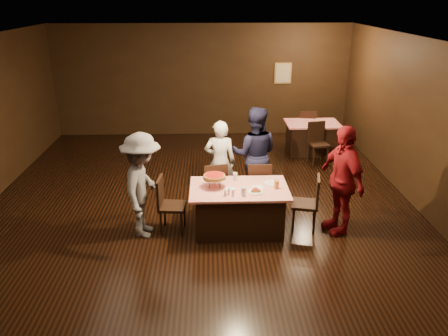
{
  "coord_description": "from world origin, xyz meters",
  "views": [
    {
      "loc": [
        0.18,
        -6.92,
        3.71
      ],
      "look_at": [
        0.42,
        -0.16,
        1.0
      ],
      "focal_mm": 35.0,
      "sensor_mm": 36.0,
      "label": 1
    }
  ],
  "objects_px": {
    "chair_end_left": "(172,205)",
    "diner_red_shirt": "(341,180)",
    "back_table": "(311,138)",
    "glass_amber": "(276,185)",
    "main_table": "(239,209)",
    "glass_back": "(235,177)",
    "diner_navy_hoodie": "(255,154)",
    "chair_end_right": "(305,203)",
    "pizza_stand": "(214,177)",
    "plate_empty": "(271,183)",
    "diner_grey_knit": "(143,186)",
    "chair_far_right": "(258,185)",
    "diner_white_jacket": "(220,162)",
    "chair_back_near": "(318,143)",
    "chair_far_left": "(214,186)",
    "chair_back_far": "(307,127)",
    "glass_front_left": "(244,192)"
  },
  "relations": [
    {
      "from": "chair_end_left",
      "to": "diner_red_shirt",
      "type": "height_order",
      "value": "diner_red_shirt"
    },
    {
      "from": "back_table",
      "to": "glass_amber",
      "type": "xyz_separation_m",
      "value": [
        -1.46,
        -3.83,
        0.46
      ]
    },
    {
      "from": "main_table",
      "to": "glass_back",
      "type": "distance_m",
      "value": 0.55
    },
    {
      "from": "diner_navy_hoodie",
      "to": "glass_back",
      "type": "relative_size",
      "value": 12.94
    },
    {
      "from": "glass_amber",
      "to": "chair_end_right",
      "type": "bearing_deg",
      "value": 5.71
    },
    {
      "from": "pizza_stand",
      "to": "plate_empty",
      "type": "xyz_separation_m",
      "value": [
        0.95,
        0.1,
        -0.17
      ]
    },
    {
      "from": "main_table",
      "to": "glass_amber",
      "type": "xyz_separation_m",
      "value": [
        0.6,
        -0.05,
        0.46
      ]
    },
    {
      "from": "chair_end_right",
      "to": "plate_empty",
      "type": "xyz_separation_m",
      "value": [
        -0.55,
        0.15,
        0.3
      ]
    },
    {
      "from": "diner_grey_knit",
      "to": "plate_empty",
      "type": "distance_m",
      "value": 2.11
    },
    {
      "from": "chair_far_right",
      "to": "diner_grey_knit",
      "type": "relative_size",
      "value": 0.55
    },
    {
      "from": "pizza_stand",
      "to": "diner_white_jacket",
      "type": "bearing_deg",
      "value": 83.67
    },
    {
      "from": "diner_navy_hoodie",
      "to": "glass_amber",
      "type": "xyz_separation_m",
      "value": [
        0.23,
        -1.26,
        -0.07
      ]
    },
    {
      "from": "chair_back_near",
      "to": "diner_navy_hoodie",
      "type": "relative_size",
      "value": 0.52
    },
    {
      "from": "chair_far_left",
      "to": "glass_amber",
      "type": "relative_size",
      "value": 6.79
    },
    {
      "from": "diner_red_shirt",
      "to": "glass_back",
      "type": "xyz_separation_m",
      "value": [
        -1.7,
        0.37,
        -0.07
      ]
    },
    {
      "from": "diner_grey_knit",
      "to": "chair_far_right",
      "type": "bearing_deg",
      "value": -61.77
    },
    {
      "from": "chair_far_left",
      "to": "chair_end_left",
      "type": "height_order",
      "value": "same"
    },
    {
      "from": "chair_far_right",
      "to": "chair_back_far",
      "type": "relative_size",
      "value": 1.0
    },
    {
      "from": "diner_red_shirt",
      "to": "glass_back",
      "type": "distance_m",
      "value": 1.74
    },
    {
      "from": "plate_empty",
      "to": "glass_front_left",
      "type": "height_order",
      "value": "glass_front_left"
    },
    {
      "from": "chair_back_far",
      "to": "diner_navy_hoodie",
      "type": "xyz_separation_m",
      "value": [
        -1.69,
        -3.16,
        0.43
      ]
    },
    {
      "from": "chair_end_left",
      "to": "glass_back",
      "type": "distance_m",
      "value": 1.15
    },
    {
      "from": "chair_end_left",
      "to": "diner_white_jacket",
      "type": "xyz_separation_m",
      "value": [
        0.82,
        1.12,
        0.32
      ]
    },
    {
      "from": "chair_end_left",
      "to": "glass_front_left",
      "type": "height_order",
      "value": "chair_end_left"
    },
    {
      "from": "plate_empty",
      "to": "glass_back",
      "type": "height_order",
      "value": "glass_back"
    },
    {
      "from": "chair_end_right",
      "to": "glass_back",
      "type": "height_order",
      "value": "chair_end_right"
    },
    {
      "from": "chair_end_left",
      "to": "main_table",
      "type": "bearing_deg",
      "value": -84.41
    },
    {
      "from": "main_table",
      "to": "chair_far_right",
      "type": "xyz_separation_m",
      "value": [
        0.4,
        0.75,
        0.09
      ]
    },
    {
      "from": "chair_end_left",
      "to": "plate_empty",
      "type": "xyz_separation_m",
      "value": [
        1.65,
        0.15,
        0.3
      ]
    },
    {
      "from": "chair_end_right",
      "to": "glass_back",
      "type": "bearing_deg",
      "value": -91.76
    },
    {
      "from": "chair_end_left",
      "to": "plate_empty",
      "type": "distance_m",
      "value": 1.68
    },
    {
      "from": "chair_end_left",
      "to": "glass_amber",
      "type": "distance_m",
      "value": 1.74
    },
    {
      "from": "chair_far_left",
      "to": "plate_empty",
      "type": "distance_m",
      "value": 1.16
    },
    {
      "from": "plate_empty",
      "to": "diner_grey_knit",
      "type": "bearing_deg",
      "value": -173.47
    },
    {
      "from": "chair_end_right",
      "to": "chair_far_right",
      "type": "bearing_deg",
      "value": -124.11
    },
    {
      "from": "diner_grey_knit",
      "to": "diner_red_shirt",
      "type": "distance_m",
      "value": 3.2
    },
    {
      "from": "glass_amber",
      "to": "main_table",
      "type": "bearing_deg",
      "value": 175.24
    },
    {
      "from": "chair_far_left",
      "to": "diner_red_shirt",
      "type": "distance_m",
      "value": 2.25
    },
    {
      "from": "chair_back_near",
      "to": "diner_navy_hoodie",
      "type": "height_order",
      "value": "diner_navy_hoodie"
    },
    {
      "from": "chair_back_far",
      "to": "diner_red_shirt",
      "type": "distance_m",
      "value": 4.49
    },
    {
      "from": "diner_white_jacket",
      "to": "back_table",
      "type": "bearing_deg",
      "value": -127.36
    },
    {
      "from": "chair_back_near",
      "to": "chair_back_far",
      "type": "distance_m",
      "value": 1.3
    },
    {
      "from": "glass_front_left",
      "to": "diner_white_jacket",
      "type": "bearing_deg",
      "value": 103.1
    },
    {
      "from": "chair_back_near",
      "to": "main_table",
      "type": "bearing_deg",
      "value": -133.76
    },
    {
      "from": "pizza_stand",
      "to": "plate_empty",
      "type": "bearing_deg",
      "value": 6.01
    },
    {
      "from": "chair_far_right",
      "to": "chair_end_left",
      "type": "bearing_deg",
      "value": 26.53
    },
    {
      "from": "back_table",
      "to": "glass_back",
      "type": "bearing_deg",
      "value": -121.24
    },
    {
      "from": "diner_navy_hoodie",
      "to": "diner_grey_knit",
      "type": "height_order",
      "value": "diner_navy_hoodie"
    },
    {
      "from": "diner_red_shirt",
      "to": "back_table",
      "type": "bearing_deg",
      "value": 156.32
    },
    {
      "from": "chair_end_right",
      "to": "plate_empty",
      "type": "height_order",
      "value": "chair_end_right"
    }
  ]
}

